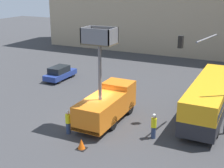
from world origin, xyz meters
The scene contains 8 objects.
ground_plane centered at (0.00, 0.00, 0.00)m, with size 120.00×120.00×0.00m, color #38383A.
utility_truck centered at (1.04, 0.26, 1.55)m, with size 2.30×6.47×7.43m.
city_bus centered at (7.98, 4.77, 1.75)m, with size 2.57×11.16×2.95m.
traffic_light_pole centered at (8.29, 2.26, 4.71)m, with size 4.01×3.76×6.99m.
road_worker_near_truck centered at (-0.51, -2.80, 0.91)m, with size 0.38×0.38×1.82m.
road_worker_directing centered at (5.18, -0.79, 0.92)m, with size 0.38×0.38×1.83m.
traffic_cone_near_truck centered at (1.46, -4.27, 0.34)m, with size 0.63×0.63×0.72m.
parked_car_curbside centered at (-8.63, 7.76, 0.76)m, with size 1.71×4.22×1.53m.
Camera 1 is at (11.14, -19.57, 10.34)m, focal length 50.00 mm.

